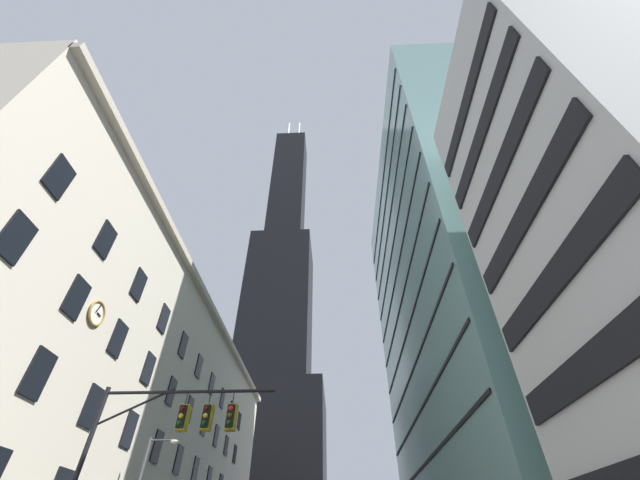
{
  "coord_description": "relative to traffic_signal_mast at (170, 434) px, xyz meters",
  "views": [
    {
      "loc": [
        3.16,
        -13.79,
        1.52
      ],
      "look_at": [
        1.38,
        27.83,
        37.59
      ],
      "focal_mm": 20.75,
      "sensor_mm": 36.0,
      "label": 1
    }
  ],
  "objects": [
    {
      "name": "station_building",
      "position": [
        -14.52,
        21.36,
        6.41
      ],
      "size": [
        15.4,
        60.53,
        23.84
      ],
      "color": "beige",
      "rests_on": "ground"
    },
    {
      "name": "glass_office_midrise",
      "position": [
        24.39,
        21.12,
        19.12
      ],
      "size": [
        19.21,
        37.74,
        49.22
      ],
      "color": "gray",
      "rests_on": "ground"
    },
    {
      "name": "traffic_signal_mast",
      "position": [
        0.0,
        0.0,
        0.0
      ],
      "size": [
        7.78,
        0.63,
        7.29
      ],
      "color": "black",
      "rests_on": "sidewalk_left"
    },
    {
      "name": "dark_skyscraper",
      "position": [
        -11.3,
        89.82,
        46.95
      ],
      "size": [
        29.99,
        29.99,
        175.61
      ],
      "color": "black",
      "rests_on": "ground"
    }
  ]
}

